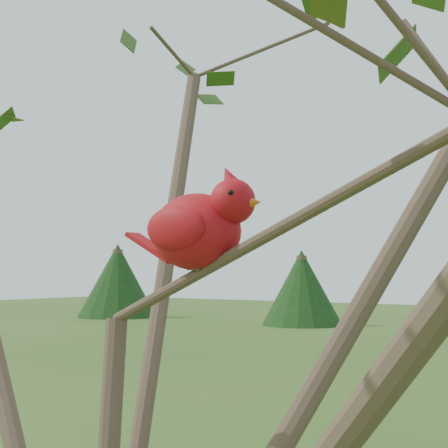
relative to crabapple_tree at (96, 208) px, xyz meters
The scene contains 2 objects.
crabapple_tree is the anchor object (origin of this frame).
cardinal 0.16m from the crabapple_tree, 45.32° to the left, with size 0.24×0.13×0.17m.
Camera 1 is at (0.75, -0.74, 2.03)m, focal length 55.00 mm.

